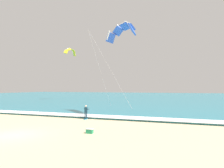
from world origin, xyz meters
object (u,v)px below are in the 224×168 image
Objects in this scene: kitesurfer at (86,111)px; cooler_box at (90,131)px; kite_primary at (122,30)px; kite_distant at (71,51)px; surfboard at (86,119)px.

cooler_box is at bearing -61.46° from kitesurfer.
cooler_box is (3.81, -7.00, -0.74)m from kitesurfer.
kite_distant is at bearing 131.53° from kite_primary.
kite_distant reaches higher than kite_primary.
kite_primary reaches higher than surfboard.
kite_distant is (-24.11, 27.22, 3.15)m from kite_primary.
surfboard is 2.52× the size of cooler_box.
kitesurfer is at bearing 118.54° from cooler_box.
kitesurfer is 12.06m from kite_primary.
kitesurfer reaches higher than surfboard.
cooler_box is at bearing -88.31° from kite_primary.
surfboard is 0.25× the size of kite_distant.
kite_distant is (-20.63, 31.33, 13.94)m from kitesurfer.
kite_primary is at bearing -48.47° from kite_distant.
kite_distant reaches higher than cooler_box.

